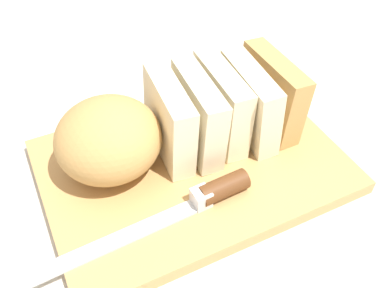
# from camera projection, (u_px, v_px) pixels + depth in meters

# --- Properties ---
(ground_plane) EXTENTS (3.00, 3.00, 0.00)m
(ground_plane) POSITION_uv_depth(u_px,v_px,m) (192.00, 171.00, 0.56)
(ground_plane) COLOR beige
(cutting_board) EXTENTS (0.37, 0.26, 0.02)m
(cutting_board) POSITION_uv_depth(u_px,v_px,m) (192.00, 166.00, 0.55)
(cutting_board) COLOR tan
(cutting_board) RESTS_ON ground_plane
(bread_loaf) EXTENTS (0.30, 0.14, 0.10)m
(bread_loaf) POSITION_uv_depth(u_px,v_px,m) (172.00, 121.00, 0.52)
(bread_loaf) COLOR tan
(bread_loaf) RESTS_ON cutting_board
(bread_knife) EXTENTS (0.29, 0.03, 0.02)m
(bread_knife) POSITION_uv_depth(u_px,v_px,m) (195.00, 201.00, 0.49)
(bread_knife) COLOR silver
(bread_knife) RESTS_ON cutting_board
(crumb_near_knife) EXTENTS (0.00, 0.00, 0.00)m
(crumb_near_knife) POSITION_uv_depth(u_px,v_px,m) (200.00, 165.00, 0.53)
(crumb_near_knife) COLOR #996633
(crumb_near_knife) RESTS_ON cutting_board
(crumb_near_loaf) EXTENTS (0.01, 0.01, 0.01)m
(crumb_near_loaf) POSITION_uv_depth(u_px,v_px,m) (140.00, 143.00, 0.56)
(crumb_near_loaf) COLOR #996633
(crumb_near_loaf) RESTS_ON cutting_board
(crumb_stray_left) EXTENTS (0.01, 0.01, 0.01)m
(crumb_stray_left) POSITION_uv_depth(u_px,v_px,m) (195.00, 145.00, 0.56)
(crumb_stray_left) COLOR #996633
(crumb_stray_left) RESTS_ON cutting_board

